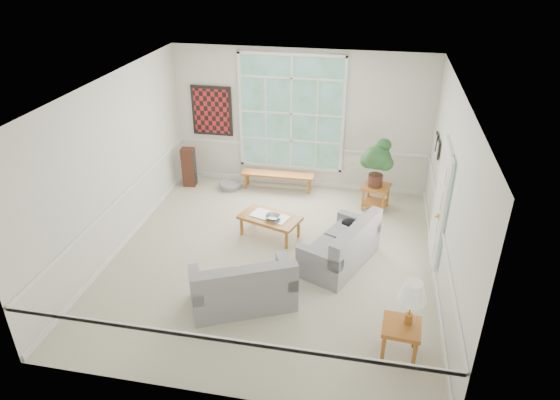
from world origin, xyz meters
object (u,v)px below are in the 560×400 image
(coffee_table, at_px, (270,226))
(side_table, at_px, (400,340))
(loveseat_front, at_px, (242,281))
(end_table, at_px, (376,197))
(loveseat_right, at_px, (340,242))

(coffee_table, distance_m, side_table, 3.48)
(loveseat_front, distance_m, end_table, 3.94)
(loveseat_front, bearing_deg, loveseat_right, 20.37)
(loveseat_front, bearing_deg, coffee_table, 65.03)
(loveseat_front, xyz_separation_m, coffee_table, (-0.00, 1.98, -0.21))
(loveseat_front, relative_size, coffee_table, 1.40)
(loveseat_right, bearing_deg, side_table, -40.19)
(loveseat_front, xyz_separation_m, side_table, (2.31, -0.62, -0.16))
(loveseat_front, height_order, side_table, loveseat_front)
(coffee_table, relative_size, side_table, 2.18)
(loveseat_right, height_order, side_table, loveseat_right)
(coffee_table, bearing_deg, loveseat_right, -6.36)
(end_table, bearing_deg, loveseat_right, -104.84)
(loveseat_right, xyz_separation_m, end_table, (0.56, 2.10, -0.16))
(loveseat_right, xyz_separation_m, coffee_table, (-1.34, 0.62, -0.21))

